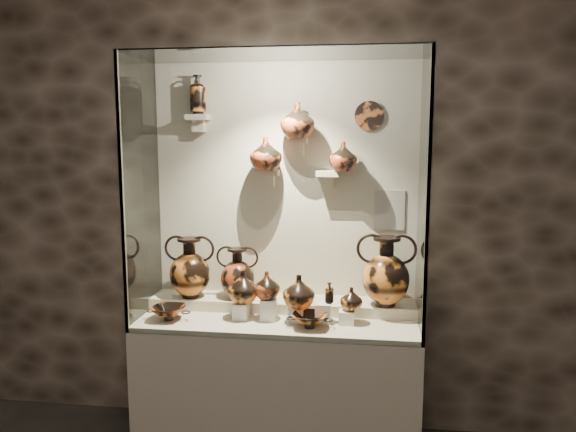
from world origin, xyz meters
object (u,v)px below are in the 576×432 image
at_px(lekythos_tall, 198,92).
at_px(jug_e, 351,299).
at_px(ovoid_vase_a, 266,154).
at_px(amphora_mid, 238,273).
at_px(ovoid_vase_c, 343,156).
at_px(jug_a, 243,287).
at_px(jug_b, 267,285).
at_px(ovoid_vase_b, 297,120).
at_px(amphora_right, 386,271).
at_px(lekythos_small, 329,291).
at_px(kylix_right, 310,319).
at_px(jug_c, 299,292).
at_px(amphora_left, 190,267).
at_px(kylix_left, 169,311).

bearing_deg(lekythos_tall, jug_e, -33.94).
bearing_deg(jug_e, ovoid_vase_a, 159.28).
bearing_deg(amphora_mid, ovoid_vase_c, -18.96).
height_order(jug_e, ovoid_vase_c, ovoid_vase_c).
height_order(amphora_mid, jug_a, amphora_mid).
bearing_deg(ovoid_vase_c, jug_e, -85.54).
bearing_deg(ovoid_vase_c, amphora_mid, 172.05).
distance_m(jug_b, jug_e, 0.51).
xyz_separation_m(lekythos_tall, ovoid_vase_c, (0.92, -0.03, -0.40)).
relative_size(ovoid_vase_a, ovoid_vase_b, 0.96).
bearing_deg(amphora_right, ovoid_vase_b, 168.83).
distance_m(jug_e, lekythos_tall, 1.60).
relative_size(jug_b, lekythos_small, 1.18).
xyz_separation_m(lekythos_small, kylix_right, (-0.11, -0.10, -0.14)).
distance_m(jug_c, ovoid_vase_a, 0.88).
height_order(jug_c, ovoid_vase_c, ovoid_vase_c).
bearing_deg(jug_b, ovoid_vase_c, 11.64).
bearing_deg(kylix_right, amphora_left, 156.92).
distance_m(jug_c, ovoid_vase_c, 0.87).
bearing_deg(amphora_right, ovoid_vase_c, 158.25).
distance_m(amphora_right, jug_e, 0.29).
height_order(amphora_right, jug_e, amphora_right).
bearing_deg(ovoid_vase_c, ovoid_vase_b, 172.14).
bearing_deg(jug_a, jug_e, 3.60).
bearing_deg(jug_c, kylix_left, -166.38).
distance_m(jug_b, kylix_right, 0.33).
bearing_deg(kylix_left, amphora_right, 4.40).
xyz_separation_m(jug_b, jug_e, (0.51, 0.00, -0.06)).
xyz_separation_m(kylix_right, ovoid_vase_a, (-0.31, 0.34, 0.94)).
height_order(amphora_right, jug_b, amphora_right).
bearing_deg(kylix_left, amphora_mid, 31.72).
bearing_deg(jug_b, lekythos_tall, 133.86).
height_order(lekythos_tall, ovoid_vase_b, lekythos_tall).
xyz_separation_m(jug_a, jug_b, (0.15, 0.00, 0.02)).
height_order(jug_b, ovoid_vase_a, ovoid_vase_a).
height_order(jug_b, kylix_right, jug_b).
bearing_deg(amphora_right, lekythos_tall, 170.14).
xyz_separation_m(jug_b, lekythos_tall, (-0.48, 0.27, 1.16)).
bearing_deg(ovoid_vase_c, jug_c, -143.52).
distance_m(jug_c, ovoid_vase_b, 1.04).
distance_m(amphora_left, jug_a, 0.43).
height_order(amphora_left, ovoid_vase_a, ovoid_vase_a).
xyz_separation_m(kylix_left, ovoid_vase_c, (1.03, 0.33, 0.93)).
distance_m(jug_c, kylix_right, 0.18).
relative_size(jug_c, ovoid_vase_b, 0.91).
relative_size(lekythos_small, kylix_right, 0.55).
relative_size(amphora_left, amphora_right, 0.90).
bearing_deg(ovoid_vase_b, kylix_right, -86.51).
xyz_separation_m(amphora_left, kylix_right, (0.80, -0.28, -0.21)).
distance_m(amphora_left, lekythos_tall, 1.12).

